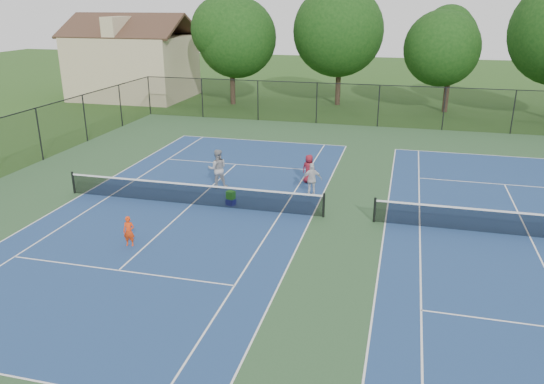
% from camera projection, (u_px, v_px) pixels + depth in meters
% --- Properties ---
extents(ground, '(140.00, 140.00, 0.00)m').
position_uv_depth(ground, '(348.00, 220.00, 22.08)').
color(ground, '#234716').
rests_on(ground, ground).
extents(court_pad, '(36.00, 36.00, 0.01)m').
position_uv_depth(court_pad, '(348.00, 219.00, 22.08)').
color(court_pad, '#2D4F2C').
rests_on(court_pad, ground).
extents(tennis_court_left, '(12.00, 23.83, 1.07)m').
position_uv_depth(tennis_court_left, '(192.00, 202.00, 23.68)').
color(tennis_court_left, navy).
rests_on(tennis_court_left, ground).
extents(tennis_court_right, '(12.00, 23.83, 1.07)m').
position_uv_depth(tennis_court_right, '(530.00, 235.00, 20.41)').
color(tennis_court_right, navy).
rests_on(tennis_court_right, ground).
extents(perimeter_fence, '(36.08, 36.08, 3.02)m').
position_uv_depth(perimeter_fence, '(350.00, 183.00, 21.54)').
color(perimeter_fence, black).
rests_on(perimeter_fence, ground).
extents(tree_back_a, '(6.80, 6.80, 9.15)m').
position_uv_depth(tree_back_a, '(231.00, 33.00, 44.95)').
color(tree_back_a, '#2D2116').
rests_on(tree_back_a, ground).
extents(tree_back_b, '(7.60, 7.60, 10.03)m').
position_uv_depth(tree_back_b, '(340.00, 26.00, 44.48)').
color(tree_back_b, '#2D2116').
rests_on(tree_back_b, ground).
extents(tree_back_c, '(6.00, 6.00, 8.40)m').
position_uv_depth(tree_back_c, '(452.00, 43.00, 41.85)').
color(tree_back_c, '#2D2116').
rests_on(tree_back_c, ground).
extents(clapboard_house, '(10.80, 8.10, 7.65)m').
position_uv_depth(clapboard_house, '(133.00, 64.00, 49.19)').
color(clapboard_house, tan).
rests_on(clapboard_house, ground).
extents(child_player, '(0.47, 0.35, 1.16)m').
position_uv_depth(child_player, '(129.00, 231.00, 19.53)').
color(child_player, '#EC3B0F').
rests_on(child_player, ground).
extents(instructor, '(1.13, 1.01, 1.92)m').
position_uv_depth(instructor, '(218.00, 169.00, 25.58)').
color(instructor, '#98989B').
rests_on(instructor, ground).
extents(bystander_a, '(1.01, 0.68, 1.59)m').
position_uv_depth(bystander_a, '(312.00, 180.00, 24.53)').
color(bystander_a, silver).
rests_on(bystander_a, ground).
extents(bystander_c, '(0.80, 0.62, 1.45)m').
position_uv_depth(bystander_c, '(309.00, 169.00, 26.33)').
color(bystander_c, maroon).
rests_on(bystander_c, ground).
extents(ball_crate, '(0.44, 0.42, 0.29)m').
position_uv_depth(ball_crate, '(231.00, 202.00, 23.63)').
color(ball_crate, navy).
rests_on(ball_crate, ground).
extents(ball_hopper, '(0.41, 0.37, 0.36)m').
position_uv_depth(ball_hopper, '(231.00, 195.00, 23.52)').
color(ball_hopper, green).
rests_on(ball_hopper, ball_crate).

